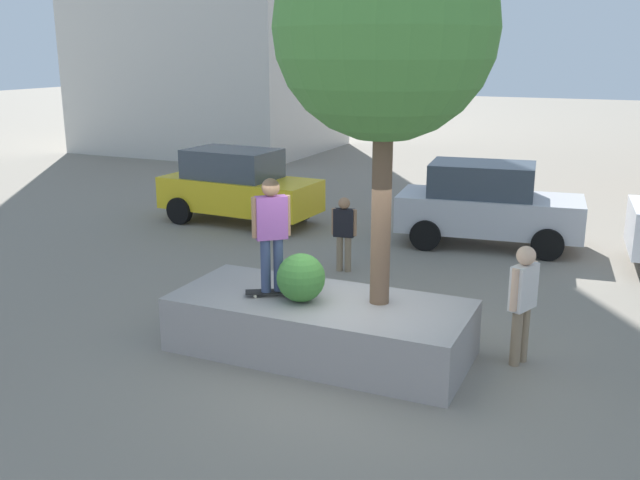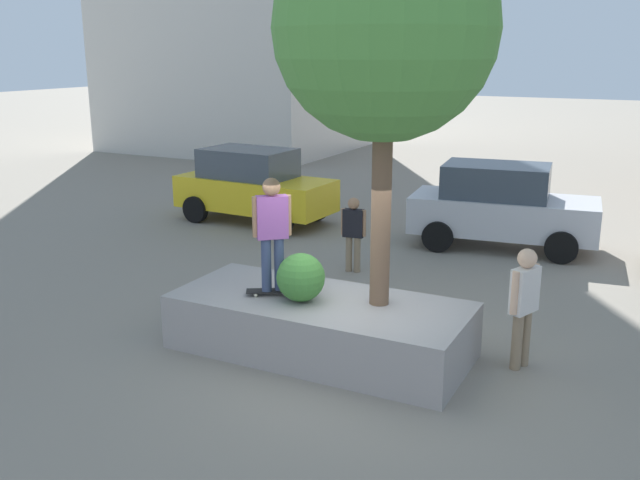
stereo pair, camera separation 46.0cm
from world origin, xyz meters
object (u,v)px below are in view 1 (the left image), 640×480
Objects in this scene: plaza_tree at (385,30)px; taxi_cab at (238,186)px; planter_ledge at (320,326)px; skateboarder at (271,227)px; sedan_parked at (487,204)px; skateboard at (273,292)px; pedestrian_crossing at (523,297)px; bystander_watching at (344,229)px.

plaza_tree reaches higher than taxi_cab.
taxi_cab is at bearing 128.65° from planter_ledge.
planter_ledge is at bearing 10.81° from skateboarder.
plaza_tree reaches higher than sedan_parked.
plaza_tree is 6.62× the size of skateboard.
plaza_tree is at bearing 15.97° from planter_ledge.
skateboard is 3.60m from pedestrian_crossing.
plaza_tree is 3.13× the size of skateboarder.
pedestrian_crossing reaches higher than bystander_watching.
sedan_parked is at bearing 81.65° from planter_ledge.
pedestrian_crossing is at bearing 15.28° from skateboarder.
skateboard is 0.52× the size of bystander_watching.
taxi_cab is (-4.56, 6.73, 0.08)m from skateboard.
bystander_watching is at bearing 96.84° from skateboarder.
bystander_watching is at bearing 119.40° from plaza_tree.
skateboarder reaches higher than bystander_watching.
planter_ledge is 1.63m from skateboarder.
sedan_parked is (6.30, 0.39, -0.00)m from taxi_cab.
skateboard is 3.98m from bystander_watching.
skateboarder is 3.70m from pedestrian_crossing.
sedan_parked reaches higher than skateboard.
plaza_tree is at bearing 13.62° from skateboarder.
plaza_tree is (0.83, 0.24, 4.20)m from planter_ledge.
bystander_watching is (-0.47, 3.95, -0.99)m from skateboarder.
skateboard is (-1.54, -0.37, -3.73)m from plaza_tree.
skateboard is at bearing -164.72° from pedestrian_crossing.
pedestrian_crossing is at bearing -35.76° from taxi_cab.
taxi_cab is 4.95m from bystander_watching.
taxi_cab is (-5.28, 6.60, 0.55)m from planter_ledge.
sedan_parked is at bearing 3.54° from taxi_cab.
plaza_tree is 7.67m from sedan_parked.
taxi_cab reaches higher than sedan_parked.
planter_ledge is at bearing 10.81° from skateboard.
planter_ledge is 1.03× the size of sedan_parked.
sedan_parked is at bearing 76.30° from skateboarder.
planter_ledge is 2.94m from pedestrian_crossing.
skateboard is at bearing -55.86° from taxi_cab.
planter_ledge is at bearing -98.35° from sedan_parked.
pedestrian_crossing is at bearing -37.32° from bystander_watching.
planter_ledge is 1.05× the size of taxi_cab.
plaza_tree is at bearing -60.60° from bystander_watching.
planter_ledge is 4.03m from bystander_watching.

